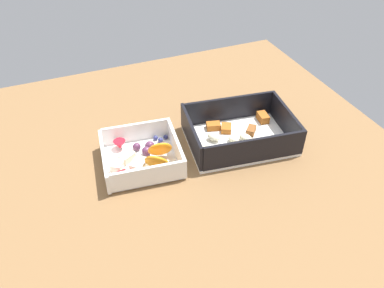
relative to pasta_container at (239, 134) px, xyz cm
name	(u,v)px	position (x,y,z in cm)	size (l,w,h in cm)	color
table_surface	(197,151)	(-8.72, 1.54, -2.92)	(80.00, 80.00, 2.00)	brown
pasta_container	(239,134)	(0.00, 0.00, 0.00)	(22.90, 17.87, 6.22)	white
fruit_bowl	(142,157)	(-20.53, 0.85, -0.14)	(16.09, 15.56, 5.64)	white
candy_bar	(198,108)	(-3.50, 13.65, -1.32)	(7.00, 2.40, 1.20)	#51197A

